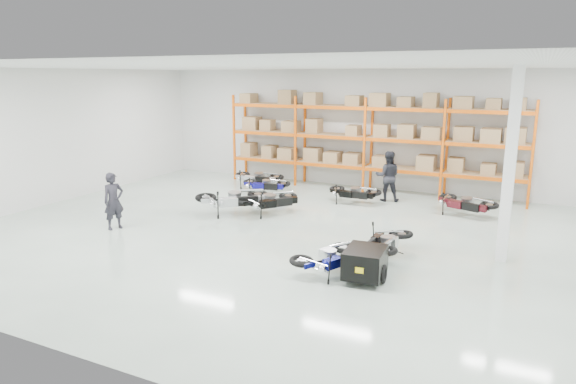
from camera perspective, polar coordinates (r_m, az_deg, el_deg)
The scene contains 14 objects.
room at distance 13.47m, azimuth 0.64°, elevation 4.19°, with size 18.00×18.00×18.00m.
pallet_rack at distance 19.44m, azimuth 8.92°, elevation 6.73°, with size 11.28×0.98×3.62m.
structural_column at distance 12.69m, azimuth 23.42°, elevation 2.60°, with size 0.25×0.25×4.50m, color white.
moto_blue_centre at distance 11.33m, azimuth 4.66°, elevation -6.77°, with size 0.70×1.57×0.96m, color #080B53, non-canonical shape.
moto_silver_left at distance 16.22m, azimuth -6.10°, elevation -0.28°, with size 0.89×2.00×1.22m, color #AFB1B6, non-canonical shape.
moto_black_far_left at distance 16.12m, azimuth -2.05°, elevation -0.55°, with size 0.79×1.78×1.09m, color black, non-canonical shape.
moto_touring_right at distance 12.48m, azimuth 10.83°, elevation -5.00°, with size 0.73×1.64×1.00m, color black, non-canonical shape.
trailer at distance 11.05m, azimuth 8.57°, elevation -7.75°, with size 0.89×1.71×0.71m.
moto_back_a at distance 18.78m, azimuth -2.58°, elevation 1.16°, with size 0.69×1.56×0.95m, color navy, non-canonical shape.
moto_back_b at distance 19.85m, azimuth -3.46°, elevation 1.94°, with size 0.77×1.73×1.06m, color #A9ADB3, non-canonical shape.
moto_back_c at distance 17.57m, azimuth 7.26°, elevation 0.29°, with size 0.71×1.59×0.97m, color black, non-canonical shape.
moto_back_d at distance 16.83m, azimuth 19.05°, elevation -0.79°, with size 0.75×1.68×1.03m, color #3D0C12, non-canonical shape.
person_left at distance 15.28m, azimuth -18.80°, elevation -0.96°, with size 0.59×0.39×1.62m, color #222129.
person_back at distance 18.04m, azimuth 11.02°, elevation 1.74°, with size 0.85×0.66×1.75m, color black.
Camera 1 is at (5.74, -12.02, 4.27)m, focal length 32.00 mm.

